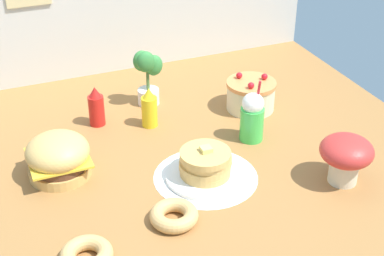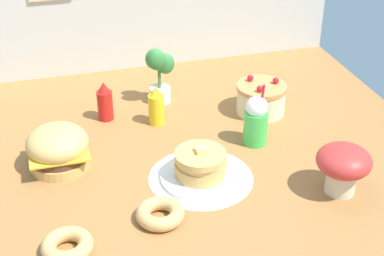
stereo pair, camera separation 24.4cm
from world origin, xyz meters
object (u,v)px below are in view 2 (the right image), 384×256
object	(u,v)px
burger	(58,148)
ketchup_bottle	(105,102)
donut_chocolate	(160,213)
mustard_bottle	(156,106)
layer_cake	(261,98)
potted_plant	(159,73)
cream_soda_cup	(256,120)
mushroom_stool	(343,165)
pancake_stack	(201,166)
donut_pink_glaze	(67,245)

from	to	relation	value
burger	ketchup_bottle	world-z (taller)	ketchup_bottle
donut_chocolate	mustard_bottle	bearing A→B (deg)	78.44
layer_cake	potted_plant	bearing A→B (deg)	151.81
cream_soda_cup	mushroom_stool	distance (m)	0.47
mustard_bottle	cream_soda_cup	bearing A→B (deg)	-36.88
potted_plant	mustard_bottle	bearing A→B (deg)	-107.20
ketchup_bottle	mustard_bottle	distance (m)	0.25
pancake_stack	mustard_bottle	world-z (taller)	mustard_bottle
ketchup_bottle	mustard_bottle	bearing A→B (deg)	-25.02
layer_cake	cream_soda_cup	size ratio (longest dim) A/B	0.83
ketchup_bottle	cream_soda_cup	distance (m)	0.73
layer_cake	cream_soda_cup	world-z (taller)	cream_soda_cup
mushroom_stool	ketchup_bottle	bearing A→B (deg)	134.29
potted_plant	burger	bearing A→B (deg)	-140.10
donut_pink_glaze	donut_chocolate	bearing A→B (deg)	13.38
pancake_stack	donut_chocolate	bearing A→B (deg)	-135.99
layer_cake	donut_pink_glaze	xyz separation A→B (m)	(-1.00, -0.75, -0.05)
pancake_stack	potted_plant	bearing A→B (deg)	90.90
donut_pink_glaze	donut_chocolate	xyz separation A→B (m)	(0.35, 0.08, 0.00)
donut_chocolate	ketchup_bottle	bearing A→B (deg)	95.94
ketchup_bottle	donut_chocolate	size ratio (longest dim) A/B	1.08
pancake_stack	mustard_bottle	bearing A→B (deg)	98.82
burger	ketchup_bottle	bearing A→B (deg)	54.57
pancake_stack	mushroom_stool	bearing A→B (deg)	-24.92
donut_pink_glaze	potted_plant	xyz separation A→B (m)	(0.55, 0.99, 0.13)
potted_plant	mushroom_stool	world-z (taller)	potted_plant
burger	donut_chocolate	size ratio (longest dim) A/B	1.43
donut_chocolate	potted_plant	distance (m)	0.94
burger	mustard_bottle	bearing A→B (deg)	26.98
donut_pink_glaze	layer_cake	bearing A→B (deg)	36.64
burger	pancake_stack	world-z (taller)	burger
mustard_bottle	potted_plant	bearing A→B (deg)	72.80
burger	pancake_stack	distance (m)	0.60
cream_soda_cup	donut_chocolate	size ratio (longest dim) A/B	1.61
layer_cake	cream_soda_cup	xyz separation A→B (m)	(-0.13, -0.26, 0.04)
layer_cake	mushroom_stool	xyz separation A→B (m)	(0.07, -0.69, 0.05)
ketchup_bottle	mushroom_stool	world-z (taller)	mushroom_stool
cream_soda_cup	donut_pink_glaze	distance (m)	1.01
mustard_bottle	potted_plant	world-z (taller)	potted_plant
burger	mushroom_stool	bearing A→B (deg)	-24.54
ketchup_bottle	mustard_bottle	xyz separation A→B (m)	(0.23, -0.11, 0.00)
donut_chocolate	mushroom_stool	world-z (taller)	mushroom_stool
cream_soda_cup	potted_plant	xyz separation A→B (m)	(-0.32, 0.50, 0.04)
donut_chocolate	burger	bearing A→B (deg)	125.82
ketchup_bottle	potted_plant	xyz separation A→B (m)	(0.29, 0.10, 0.07)
layer_cake	potted_plant	xyz separation A→B (m)	(-0.45, 0.24, 0.08)
pancake_stack	ketchup_bottle	distance (m)	0.66
cream_soda_cup	donut_pink_glaze	size ratio (longest dim) A/B	1.61
cream_soda_cup	potted_plant	world-z (taller)	potted_plant
layer_cake	donut_pink_glaze	bearing A→B (deg)	-143.36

